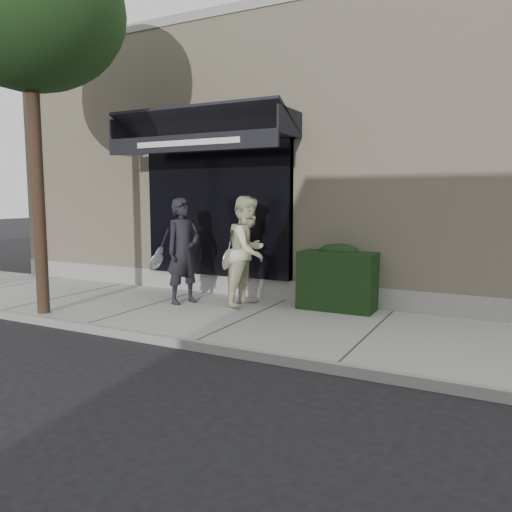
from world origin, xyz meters
The scene contains 8 objects.
ground centered at (0.00, 0.00, 0.00)m, with size 80.00×80.00×0.00m, color black.
sidewalk centered at (0.00, 0.00, 0.06)m, with size 20.00×3.00×0.12m, color gray.
curb centered at (0.00, -1.55, 0.07)m, with size 20.00×0.10×0.14m, color gray.
building_facade centered at (-0.01, 4.96, 2.74)m, with size 14.30×8.04×5.64m.
hedge centered at (1.10, 1.25, 0.66)m, with size 1.30×0.70×1.14m.
street_tree centered at (-3.20, -1.30, 4.98)m, with size 3.00×3.00×6.28m.
pedestrian_front centered at (-1.56, 0.42, 1.08)m, with size 0.83×0.94×1.92m.
pedestrian_back centered at (-0.43, 0.80, 1.10)m, with size 0.76×0.98×1.95m.
Camera 1 is at (3.73, -6.96, 2.04)m, focal length 35.00 mm.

